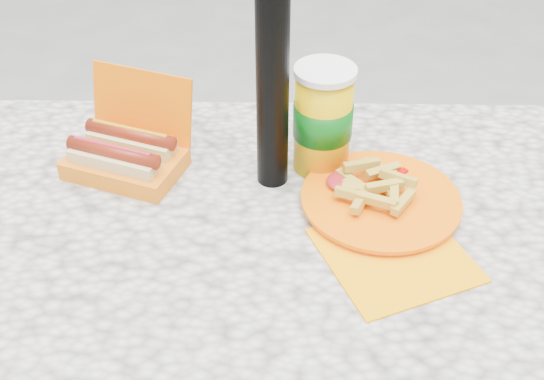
{
  "coord_description": "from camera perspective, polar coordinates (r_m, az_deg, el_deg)",
  "views": [
    {
      "loc": [
        0.02,
        -0.73,
        1.43
      ],
      "look_at": [
        0.0,
        0.07,
        0.8
      ],
      "focal_mm": 45.0,
      "sensor_mm": 36.0,
      "label": 1
    }
  ],
  "objects": [
    {
      "name": "soda_cup",
      "position": [
        1.1,
        4.28,
        5.92
      ],
      "size": [
        0.1,
        0.1,
        0.18
      ],
      "rotation": [
        0.0,
        0.0,
        -0.2
      ],
      "color": "#E1AC00",
      "rests_on": "picnic_table"
    },
    {
      "name": "fries_plate",
      "position": [
        1.06,
        9.03,
        -1.02
      ],
      "size": [
        0.26,
        0.36,
        0.05
      ],
      "rotation": [
        0.0,
        0.0,
        0.37
      ],
      "color": "#FF9D00",
      "rests_on": "picnic_table"
    },
    {
      "name": "picnic_table",
      "position": [
        1.07,
        -0.12,
        -8.87
      ],
      "size": [
        1.2,
        0.8,
        0.75
      ],
      "color": "beige",
      "rests_on": "ground"
    },
    {
      "name": "hotdog_box",
      "position": [
        1.14,
        -12.13,
        3.02
      ],
      "size": [
        0.22,
        0.2,
        0.15
      ],
      "rotation": [
        0.0,
        0.0,
        -0.34
      ],
      "color": "#F76700",
      "rests_on": "picnic_table"
    }
  ]
}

